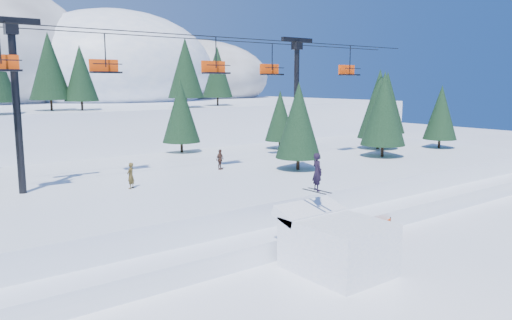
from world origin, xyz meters
TOP-DOWN VIEW (x-y plane):
  - ground at (0.00, 0.00)m, footprint 160.00×160.00m
  - mid_shelf at (0.00, 18.00)m, footprint 70.00×22.00m
  - berm at (0.00, 8.00)m, footprint 70.00×6.00m
  - jump_kicker at (1.52, 2.30)m, footprint 3.75×5.12m
  - chairlift at (1.61, 18.05)m, footprint 46.00×3.21m
  - conifer_stand at (-0.12, 18.61)m, footprint 64.42×18.22m
  - distant_skiers at (-1.84, 17.30)m, footprint 32.59×7.30m
  - banner_near at (7.62, 4.39)m, footprint 2.76×0.81m
  - banner_far at (9.73, 6.29)m, footprint 2.83×0.48m

SIDE VIEW (x-z plane):
  - ground at x=0.00m, z-range 0.00..0.00m
  - banner_near at x=7.62m, z-range 0.09..0.99m
  - banner_far at x=9.73m, z-range 0.09..0.99m
  - berm at x=0.00m, z-range 0.00..1.10m
  - mid_shelf at x=0.00m, z-range 0.00..2.50m
  - jump_kicker at x=1.52m, z-range -1.42..4.21m
  - distant_skiers at x=-1.84m, z-range 2.46..4.17m
  - conifer_stand at x=-0.12m, z-range 2.48..11.07m
  - chairlift at x=1.61m, z-range 4.18..14.46m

